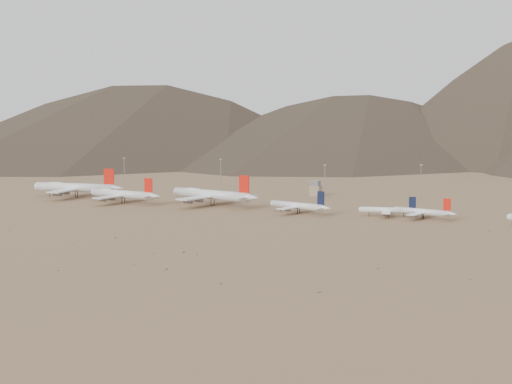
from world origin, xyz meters
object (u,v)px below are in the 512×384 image
at_px(widebody_east, 211,195).
at_px(narrowbody_a, 299,206).
at_px(narrowbody_b, 389,210).
at_px(control_tower, 316,189).
at_px(widebody_west, 75,187).
at_px(widebody_centre, 122,194).

bearing_deg(widebody_east, narrowbody_a, 2.64).
xyz_separation_m(narrowbody_b, control_tower, (-79.77, 86.75, 1.18)).
distance_m(widebody_west, control_tower, 182.98).
relative_size(widebody_west, control_tower, 6.27).
distance_m(widebody_east, narrowbody_a, 70.19).
bearing_deg(widebody_centre, widebody_east, 19.07).
xyz_separation_m(widebody_east, control_tower, (44.71, 85.45, -2.42)).
relative_size(narrowbody_b, control_tower, 3.17).
bearing_deg(widebody_east, widebody_centre, -155.48).
relative_size(widebody_west, widebody_centre, 1.19).
bearing_deg(narrowbody_b, widebody_west, 167.28).
distance_m(widebody_east, control_tower, 96.47).
distance_m(widebody_west, widebody_centre, 54.40).
xyz_separation_m(narrowbody_a, control_tower, (-24.44, 97.16, 0.30)).
xyz_separation_m(widebody_west, widebody_centre, (52.70, -13.44, -1.24)).
distance_m(widebody_centre, narrowbody_b, 189.03).
relative_size(widebody_east, narrowbody_b, 1.96).
relative_size(widebody_east, control_tower, 6.21).
relative_size(widebody_centre, narrowbody_b, 1.66).
height_order(widebody_west, widebody_east, widebody_west).
bearing_deg(narrowbody_a, widebody_centre, -163.97).
bearing_deg(widebody_west, widebody_east, -8.24).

